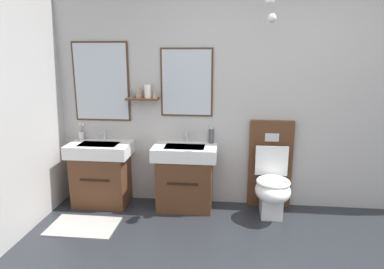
{
  "coord_description": "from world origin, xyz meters",
  "views": [
    {
      "loc": [
        -0.47,
        -1.98,
        1.73
      ],
      "look_at": [
        -0.85,
        1.51,
        0.87
      ],
      "focal_mm": 31.68,
      "sensor_mm": 36.0,
      "label": 1
    }
  ],
  "objects_px": {
    "vanity_sink_left": "(101,172)",
    "toothbrush_cup": "(81,135)",
    "vanity_sink_right": "(185,175)",
    "toilet": "(271,180)",
    "soap_dispenser": "(211,136)"
  },
  "relations": [
    {
      "from": "vanity_sink_left",
      "to": "toothbrush_cup",
      "type": "distance_m",
      "value": 0.5
    },
    {
      "from": "toilet",
      "to": "soap_dispenser",
      "type": "relative_size",
      "value": 5.07
    },
    {
      "from": "toothbrush_cup",
      "to": "vanity_sink_left",
      "type": "bearing_deg",
      "value": -27.3
    },
    {
      "from": "vanity_sink_left",
      "to": "toilet",
      "type": "distance_m",
      "value": 1.92
    },
    {
      "from": "toilet",
      "to": "toothbrush_cup",
      "type": "relative_size",
      "value": 4.87
    },
    {
      "from": "vanity_sink_left",
      "to": "toothbrush_cup",
      "type": "bearing_deg",
      "value": 152.7
    },
    {
      "from": "toothbrush_cup",
      "to": "soap_dispenser",
      "type": "height_order",
      "value": "toothbrush_cup"
    },
    {
      "from": "vanity_sink_left",
      "to": "toilet",
      "type": "relative_size",
      "value": 0.73
    },
    {
      "from": "vanity_sink_right",
      "to": "toothbrush_cup",
      "type": "distance_m",
      "value": 1.31
    },
    {
      "from": "vanity_sink_left",
      "to": "toilet",
      "type": "xyz_separation_m",
      "value": [
        1.92,
        -0.02,
        -0.01
      ]
    },
    {
      "from": "toothbrush_cup",
      "to": "toilet",
      "type": "bearing_deg",
      "value": -4.2
    },
    {
      "from": "vanity_sink_right",
      "to": "soap_dispenser",
      "type": "relative_size",
      "value": 3.69
    },
    {
      "from": "vanity_sink_right",
      "to": "toothbrush_cup",
      "type": "height_order",
      "value": "toothbrush_cup"
    },
    {
      "from": "vanity_sink_right",
      "to": "toilet",
      "type": "distance_m",
      "value": 0.95
    },
    {
      "from": "toilet",
      "to": "toothbrush_cup",
      "type": "bearing_deg",
      "value": 175.8
    }
  ]
}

